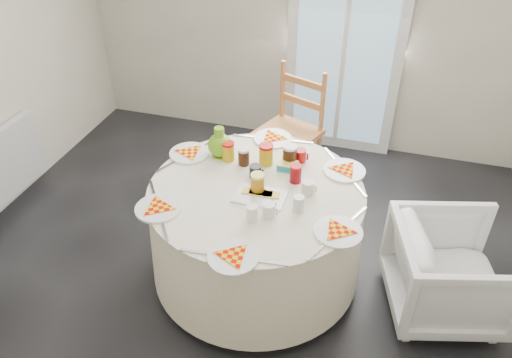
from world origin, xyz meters
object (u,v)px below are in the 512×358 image
(armchair, at_px, (452,263))
(green_pitcher, at_px, (219,136))
(table, at_px, (256,232))
(wooden_chair, at_px, (288,135))

(armchair, bearing_deg, green_pitcher, 66.15)
(table, relative_size, green_pitcher, 6.59)
(wooden_chair, distance_m, green_pitcher, 0.94)
(table, xyz_separation_m, green_pitcher, (-0.34, 0.30, 0.49))
(table, bearing_deg, armchair, 2.57)
(green_pitcher, bearing_deg, armchair, 16.02)
(wooden_chair, bearing_deg, green_pitcher, -87.95)
(table, distance_m, wooden_chair, 1.10)
(armchair, distance_m, green_pitcher, 1.65)
(table, bearing_deg, wooden_chair, 92.94)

